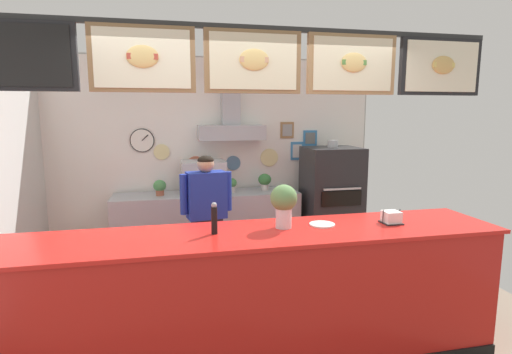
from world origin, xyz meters
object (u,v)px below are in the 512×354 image
(shop_worker, at_px, (207,221))
(potted_sage, at_px, (160,187))
(espresso_machine, at_px, (204,178))
(napkin_holder, at_px, (391,218))
(pizza_oven, at_px, (331,202))
(condiment_plate, at_px, (322,224))
(basil_vase, at_px, (284,204))
(potted_basil, at_px, (265,181))
(potted_rosemary, at_px, (232,184))
(pepper_grinder, at_px, (214,218))

(shop_worker, distance_m, potted_sage, 1.18)
(espresso_machine, distance_m, napkin_holder, 2.72)
(pizza_oven, distance_m, potted_sage, 2.31)
(condiment_plate, xyz_separation_m, basil_vase, (-0.33, -0.00, 0.19))
(condiment_plate, height_order, basil_vase, basil_vase)
(espresso_machine, distance_m, potted_sage, 0.58)
(espresso_machine, xyz_separation_m, basil_vase, (0.42, -2.30, 0.14))
(pizza_oven, distance_m, condiment_plate, 2.33)
(potted_sage, bearing_deg, condiment_plate, -60.35)
(condiment_plate, distance_m, basil_vase, 0.38)
(pizza_oven, relative_size, napkin_holder, 10.08)
(shop_worker, height_order, napkin_holder, shop_worker)
(potted_basil, bearing_deg, condiment_plate, -92.36)
(napkin_holder, xyz_separation_m, basil_vase, (-0.91, 0.07, 0.15))
(potted_basil, distance_m, potted_rosemary, 0.47)
(potted_sage, bearing_deg, potted_basil, 1.96)
(potted_basil, distance_m, condiment_plate, 2.36)
(espresso_machine, distance_m, potted_rosemary, 0.39)
(pizza_oven, bearing_deg, napkin_holder, -100.38)
(espresso_machine, relative_size, potted_sage, 2.78)
(pepper_grinder, bearing_deg, shop_worker, 86.97)
(potted_rosemary, bearing_deg, basil_vase, -88.93)
(pizza_oven, relative_size, potted_basil, 6.93)
(potted_rosemary, bearing_deg, pepper_grinder, -102.28)
(napkin_holder, distance_m, pepper_grinder, 1.46)
(pizza_oven, bearing_deg, espresso_machine, 173.19)
(potted_sage, bearing_deg, pepper_grinder, -79.67)
(pizza_oven, bearing_deg, potted_basil, 163.47)
(pizza_oven, height_order, espresso_machine, pizza_oven)
(napkin_holder, xyz_separation_m, pepper_grinder, (-1.46, 0.02, 0.07))
(pepper_grinder, bearing_deg, condiment_plate, 3.20)
(condiment_plate, bearing_deg, pepper_grinder, -176.80)
(potted_sage, relative_size, potted_rosemary, 1.05)
(pizza_oven, height_order, basil_vase, pizza_oven)
(espresso_machine, xyz_separation_m, potted_basil, (0.84, 0.05, -0.08))
(potted_sage, relative_size, pepper_grinder, 0.84)
(potted_sage, bearing_deg, napkin_holder, -51.51)
(espresso_machine, distance_m, basil_vase, 2.34)
(potted_sage, height_order, pepper_grinder, pepper_grinder)
(shop_worker, distance_m, potted_basil, 1.45)
(potted_basil, relative_size, condiment_plate, 1.12)
(espresso_machine, bearing_deg, potted_rosemary, 1.22)
(basil_vase, relative_size, pepper_grinder, 1.43)
(potted_basil, height_order, potted_rosemary, potted_basil)
(potted_sage, distance_m, basil_vase, 2.52)
(shop_worker, relative_size, napkin_holder, 9.56)
(condiment_plate, bearing_deg, potted_basil, 87.64)
(potted_rosemary, relative_size, basil_vase, 0.56)
(condiment_plate, bearing_deg, pizza_oven, 65.05)
(pizza_oven, relative_size, potted_sage, 7.89)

